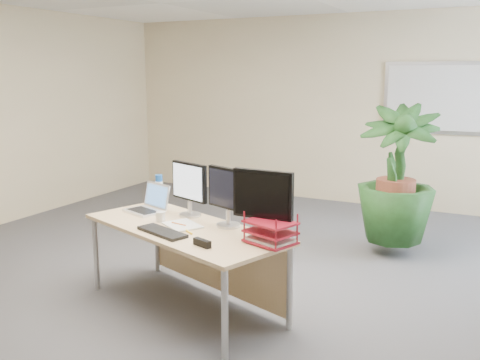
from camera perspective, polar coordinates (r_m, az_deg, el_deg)
The scene contains 17 objects.
floor at distance 4.56m, azimuth -3.59°, elevation -12.96°, with size 8.00×8.00×0.00m, color #404145.
back_wall at distance 7.89m, azimuth 11.16°, elevation 7.32°, with size 7.00×0.04×2.70m, color beige.
whiteboard at distance 7.61m, azimuth 19.97°, elevation 8.22°, with size 1.30×0.04×0.95m.
desk at distance 4.36m, azimuth -5.00°, elevation -6.53°, with size 1.92×1.29×0.68m.
floor_plant at distance 5.73m, azimuth 16.29°, elevation -0.44°, with size 0.84×0.84×1.50m, color #163714.
monitor_left at distance 4.51m, azimuth -5.43°, elevation -0.61°, with size 0.40×0.19×0.46m.
monitor_right at distance 4.18m, azimuth -1.29°, elevation -1.41°, with size 0.41×0.19×0.47m.
monitor_dark at distance 3.85m, azimuth 2.44°, elevation -2.16°, with size 0.46×0.21×0.52m.
laptop at distance 4.76m, azimuth -9.67°, elevation -2.60°, with size 0.41×0.38×0.24m.
keyboard at distance 4.11m, azimuth -8.30°, elevation -5.50°, with size 0.45×0.15×0.03m, color black.
coffee_mug at distance 4.42m, azimuth -8.50°, elevation -3.89°, with size 0.11×0.07×0.08m.
spiral_notebook at distance 4.28m, azimuth -6.17°, elevation -4.82°, with size 0.30×0.23×0.01m, color silver.
orange_pen at distance 4.29m, azimuth -6.55°, elevation -4.67°, with size 0.01×0.01×0.15m, color #DA5F18.
yellow_highlighter at distance 4.10m, azimuth -5.47°, elevation -5.55°, with size 0.01×0.01×0.11m, color yellow.
water_bottle at distance 4.98m, azimuth -8.61°, elevation -1.10°, with size 0.07×0.07×0.28m.
letter_tray at distance 3.82m, azimuth 3.27°, elevation -5.77°, with size 0.40×0.35×0.16m.
stapler at distance 3.78m, azimuth -4.06°, elevation -6.71°, with size 0.15×0.04×0.05m, color black.
Camera 1 is at (2.11, -3.58, 1.88)m, focal length 40.00 mm.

